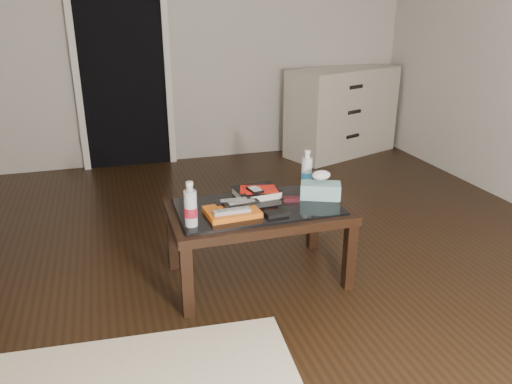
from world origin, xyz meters
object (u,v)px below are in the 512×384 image
coffee_table (258,216)px  tissue_box (320,191)px  water_bottle_left (190,204)px  water_bottle_right (307,169)px  textbook (257,192)px  dresser (342,112)px

coffee_table → tissue_box: tissue_box is taller
water_bottle_left → tissue_box: water_bottle_left is taller
water_bottle_right → tissue_box: water_bottle_right is taller
water_bottle_right → water_bottle_left: bearing=-156.0°
water_bottle_right → textbook: bearing=-172.1°
textbook → water_bottle_left: bearing=-151.3°
textbook → water_bottle_left: (-0.44, -0.30, 0.10)m
tissue_box → water_bottle_right: bearing=117.5°
water_bottle_left → water_bottle_right: same height
dresser → textbook: (-1.59, -2.10, 0.03)m
coffee_table → water_bottle_right: water_bottle_right is taller
dresser → coffee_table: bearing=-146.3°
coffee_table → dresser: (1.63, 2.25, 0.05)m
water_bottle_left → water_bottle_right: 0.85m
coffee_table → water_bottle_right: (0.37, 0.19, 0.18)m
tissue_box → coffee_table: bearing=-155.1°
dresser → tissue_box: size_ratio=5.65×
water_bottle_right → tissue_box: bearing=-85.9°
dresser → water_bottle_right: size_ratio=5.46×
water_bottle_left → textbook: bearing=34.1°
water_bottle_right → tissue_box: (0.01, -0.18, -0.07)m
coffee_table → dresser: size_ratio=0.77×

